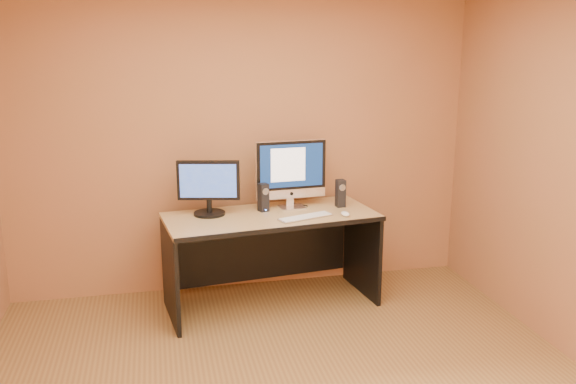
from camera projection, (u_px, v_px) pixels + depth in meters
name	position (u px, v px, depth m)	size (l,w,h in m)	color
walls	(296.00, 199.00, 3.34)	(4.00, 4.00, 2.60)	#92583B
desk	(271.00, 260.00, 5.01)	(1.69, 0.74, 0.78)	tan
imac	(292.00, 174.00, 5.05)	(0.60, 0.22, 0.58)	silver
second_monitor	(209.00, 188.00, 4.86)	(0.51, 0.25, 0.44)	black
speaker_left	(263.00, 197.00, 4.99)	(0.07, 0.08, 0.23)	black
speaker_right	(340.00, 193.00, 5.13)	(0.07, 0.08, 0.23)	black
keyboard	(306.00, 217.00, 4.81)	(0.45, 0.12, 0.02)	#B7B7BC
mouse	(345.00, 214.00, 4.87)	(0.06, 0.11, 0.04)	white
cable_a	(297.00, 204.00, 5.23)	(0.01, 0.01, 0.23)	black
cable_b	(287.00, 203.00, 5.27)	(0.01, 0.01, 0.19)	black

